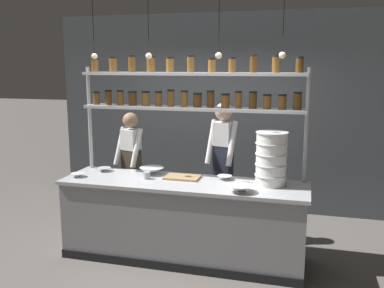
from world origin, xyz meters
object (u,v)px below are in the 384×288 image
object	(u,v)px
prep_bowl_near_right	(104,169)
prep_bowl_near_left	(152,171)
chef_left	(131,163)
cutting_board	(182,177)
container_stack	(271,159)
serving_cup_front	(147,175)
chef_center	(223,160)
spice_shelf_unit	(191,95)
prep_bowl_center_back	(225,178)
prep_bowl_far_left	(240,189)
prep_bowl_center_front	(78,175)

from	to	relation	value
prep_bowl_near_right	prep_bowl_near_left	bearing A→B (deg)	2.36
chef_left	cutting_board	world-z (taller)	chef_left
cutting_board	prep_bowl_near_left	world-z (taller)	prep_bowl_near_left
container_stack	serving_cup_front	distance (m)	1.43
chef_left	chef_center	size ratio (longest dim) A/B	0.91
cutting_board	prep_bowl_near_right	size ratio (longest dim) A/B	2.38
spice_shelf_unit	chef_left	size ratio (longest dim) A/B	1.67
chef_left	cutting_board	distance (m)	1.05
container_stack	prep_bowl_center_back	world-z (taller)	container_stack
prep_bowl_center_back	prep_bowl_far_left	world-z (taller)	prep_bowl_far_left
spice_shelf_unit	cutting_board	distance (m)	0.96
container_stack	cutting_board	xyz separation A→B (m)	(-1.01, 0.00, -0.28)
prep_bowl_near_right	chef_left	bearing A→B (deg)	73.43
cutting_board	serving_cup_front	distance (m)	0.41
chef_center	prep_bowl_center_front	size ratio (longest dim) A/B	10.66
chef_left	prep_bowl_near_right	world-z (taller)	chef_left
spice_shelf_unit	prep_bowl_far_left	xyz separation A→B (m)	(0.69, -0.57, -0.92)
spice_shelf_unit	container_stack	xyz separation A→B (m)	(0.97, -0.21, -0.66)
prep_bowl_far_left	spice_shelf_unit	bearing A→B (deg)	140.06
prep_bowl_center_front	prep_bowl_near_right	size ratio (longest dim) A/B	0.98
prep_bowl_near_left	chef_left	bearing A→B (deg)	134.81
spice_shelf_unit	serving_cup_front	world-z (taller)	spice_shelf_unit
chef_left	prep_bowl_far_left	distance (m)	1.87
prep_bowl_center_front	prep_bowl_far_left	bearing A→B (deg)	-3.30
prep_bowl_near_right	prep_bowl_far_left	distance (m)	1.82
chef_center	container_stack	distance (m)	0.92
prep_bowl_near_right	serving_cup_front	bearing A→B (deg)	-17.03
chef_left	prep_bowl_center_front	distance (m)	0.89
chef_left	container_stack	size ratio (longest dim) A/B	2.72
prep_bowl_center_back	prep_bowl_near_right	world-z (taller)	prep_bowl_center_back
cutting_board	chef_center	bearing A→B (deg)	59.75
prep_bowl_near_left	cutting_board	bearing A→B (deg)	-12.97
spice_shelf_unit	chef_center	world-z (taller)	spice_shelf_unit
chef_center	chef_left	bearing A→B (deg)	-163.86
chef_center	prep_bowl_near_left	size ratio (longest dim) A/B	6.01
prep_bowl_near_right	prep_bowl_far_left	world-z (taller)	prep_bowl_far_left
prep_bowl_center_back	prep_bowl_far_left	size ratio (longest dim) A/B	0.63
spice_shelf_unit	prep_bowl_far_left	bearing A→B (deg)	-39.94
prep_bowl_center_back	serving_cup_front	world-z (taller)	serving_cup_front
spice_shelf_unit	container_stack	distance (m)	1.19
prep_bowl_near_left	prep_bowl_far_left	size ratio (longest dim) A/B	1.06
chef_left	container_stack	xyz separation A→B (m)	(1.90, -0.57, 0.30)
chef_left	prep_bowl_near_right	bearing A→B (deg)	-89.13
prep_bowl_near_left	prep_bowl_far_left	xyz separation A→B (m)	(1.15, -0.47, -0.00)
prep_bowl_center_front	prep_bowl_near_right	distance (m)	0.37
chef_left	prep_bowl_far_left	world-z (taller)	chef_left
prep_bowl_center_front	prep_bowl_near_left	bearing A→B (deg)	24.18
container_stack	prep_bowl_center_front	xyz separation A→B (m)	(-2.22, -0.25, -0.27)
chef_left	prep_bowl_near_left	bearing A→B (deg)	-27.76
prep_bowl_far_left	container_stack	bearing A→B (deg)	52.32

